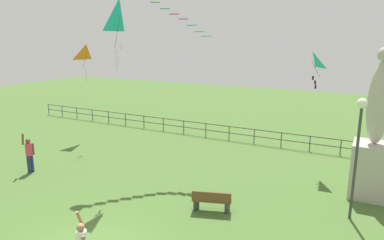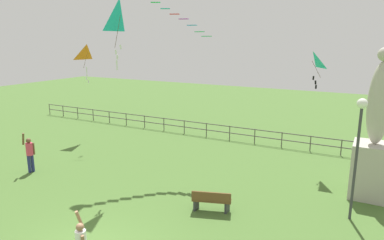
{
  "view_description": "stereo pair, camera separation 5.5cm",
  "coord_description": "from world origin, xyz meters",
  "px_view_note": "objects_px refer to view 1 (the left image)",
  "views": [
    {
      "loc": [
        7.27,
        -6.73,
        6.45
      ],
      "look_at": [
        0.82,
        5.5,
        3.26
      ],
      "focal_mm": 32.57,
      "sensor_mm": 36.0,
      "label": 1
    },
    {
      "loc": [
        7.32,
        -6.7,
        6.45
      ],
      "look_at": [
        0.82,
        5.5,
        3.26
      ],
      "focal_mm": 32.57,
      "sensor_mm": 36.0,
      "label": 2
    }
  ],
  "objects_px": {
    "lamppost": "(359,133)",
    "kite_0": "(312,62)",
    "park_bench": "(212,200)",
    "statue_monument": "(373,149)",
    "kite_2": "(87,54)",
    "kite_1": "(120,17)",
    "person_4": "(29,152)"
  },
  "relations": [
    {
      "from": "lamppost",
      "to": "kite_0",
      "type": "relative_size",
      "value": 2.52
    },
    {
      "from": "kite_1",
      "to": "kite_2",
      "type": "distance_m",
      "value": 8.92
    },
    {
      "from": "kite_0",
      "to": "kite_2",
      "type": "bearing_deg",
      "value": -175.94
    },
    {
      "from": "lamppost",
      "to": "kite_0",
      "type": "bearing_deg",
      "value": 117.45
    },
    {
      "from": "kite_0",
      "to": "kite_1",
      "type": "xyz_separation_m",
      "value": [
        -6.77,
        -6.15,
        1.95
      ]
    },
    {
      "from": "statue_monument",
      "to": "park_bench",
      "type": "height_order",
      "value": "statue_monument"
    },
    {
      "from": "statue_monument",
      "to": "kite_1",
      "type": "height_order",
      "value": "kite_1"
    },
    {
      "from": "statue_monument",
      "to": "kite_1",
      "type": "relative_size",
      "value": 2.11
    },
    {
      "from": "lamppost",
      "to": "kite_1",
      "type": "bearing_deg",
      "value": -172.27
    },
    {
      "from": "lamppost",
      "to": "kite_2",
      "type": "relative_size",
      "value": 1.81
    },
    {
      "from": "park_bench",
      "to": "kite_1",
      "type": "distance_m",
      "value": 8.29
    },
    {
      "from": "statue_monument",
      "to": "kite_2",
      "type": "distance_m",
      "value": 17.32
    },
    {
      "from": "statue_monument",
      "to": "kite_1",
      "type": "bearing_deg",
      "value": -159.44
    },
    {
      "from": "lamppost",
      "to": "person_4",
      "type": "distance_m",
      "value": 14.8
    },
    {
      "from": "kite_0",
      "to": "kite_2",
      "type": "height_order",
      "value": "kite_2"
    },
    {
      "from": "statue_monument",
      "to": "kite_0",
      "type": "distance_m",
      "value": 5.16
    },
    {
      "from": "lamppost",
      "to": "kite_0",
      "type": "distance_m",
      "value": 5.9
    },
    {
      "from": "statue_monument",
      "to": "kite_0",
      "type": "height_order",
      "value": "statue_monument"
    },
    {
      "from": "statue_monument",
      "to": "kite_0",
      "type": "relative_size",
      "value": 3.46
    },
    {
      "from": "lamppost",
      "to": "kite_2",
      "type": "xyz_separation_m",
      "value": [
        -16.36,
        3.9,
        2.29
      ]
    },
    {
      "from": "lamppost",
      "to": "kite_2",
      "type": "height_order",
      "value": "kite_2"
    },
    {
      "from": "kite_1",
      "to": "park_bench",
      "type": "bearing_deg",
      "value": -8.06
    },
    {
      "from": "park_bench",
      "to": "kite_0",
      "type": "distance_m",
      "value": 8.69
    },
    {
      "from": "park_bench",
      "to": "kite_1",
      "type": "height_order",
      "value": "kite_1"
    },
    {
      "from": "lamppost",
      "to": "park_bench",
      "type": "height_order",
      "value": "lamppost"
    },
    {
      "from": "statue_monument",
      "to": "park_bench",
      "type": "xyz_separation_m",
      "value": [
        -5.29,
        -4.34,
        -1.6
      ]
    },
    {
      "from": "statue_monument",
      "to": "person_4",
      "type": "relative_size",
      "value": 3.01
    },
    {
      "from": "kite_0",
      "to": "kite_2",
      "type": "xyz_separation_m",
      "value": [
        -13.82,
        -0.98,
        0.15
      ]
    },
    {
      "from": "kite_1",
      "to": "kite_2",
      "type": "bearing_deg",
      "value": 143.76
    },
    {
      "from": "lamppost",
      "to": "park_bench",
      "type": "xyz_separation_m",
      "value": [
        -4.74,
        -1.91,
        -2.81
      ]
    },
    {
      "from": "park_bench",
      "to": "kite_0",
      "type": "relative_size",
      "value": 0.87
    },
    {
      "from": "statue_monument",
      "to": "lamppost",
      "type": "distance_m",
      "value": 2.77
    }
  ]
}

